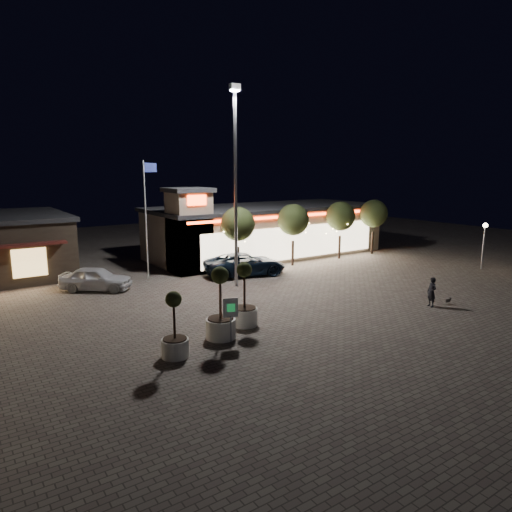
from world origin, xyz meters
TOP-DOWN VIEW (x-y plane):
  - ground at (0.00, 0.00)m, footprint 90.00×90.00m
  - retail_building at (9.51, 15.82)m, footprint 20.40×8.40m
  - floodlight_pole at (2.00, 8.00)m, footprint 0.60×0.40m
  - flagpole at (-1.90, 13.00)m, footprint 0.95×0.10m
  - lamp_post_east at (20.00, 2.00)m, footprint 0.36×0.36m
  - string_tree_a at (4.00, 11.00)m, footprint 2.42×2.42m
  - string_tree_b at (9.00, 11.00)m, footprint 2.42×2.42m
  - string_tree_c at (14.00, 11.00)m, footprint 2.42×2.42m
  - string_tree_d at (18.00, 11.00)m, footprint 2.42×2.42m
  - pickup_truck at (4.09, 10.21)m, footprint 6.21×3.88m
  - white_sedan at (-5.77, 11.94)m, footprint 4.51×4.00m
  - pedestrian at (8.44, -1.81)m, footprint 0.53×0.68m
  - dog at (9.62, -2.06)m, footprint 0.50×0.20m
  - planter_left at (-3.43, 0.49)m, footprint 1.32×1.32m
  - planter_mid at (-5.96, -0.29)m, footprint 1.10×1.10m
  - planter_right at (-1.63, 1.34)m, footprint 1.26×1.26m
  - valet_sign at (-3.29, -0.15)m, footprint 0.62×0.31m

SIDE VIEW (x-z plane):
  - ground at x=0.00m, z-range 0.00..0.00m
  - dog at x=9.62m, z-range 0.13..0.40m
  - white_sedan at x=-5.77m, z-range 0.00..1.48m
  - pickup_truck at x=4.09m, z-range 0.00..1.60m
  - pedestrian at x=8.44m, z-range 0.00..1.63m
  - planter_mid at x=-5.96m, z-range -0.52..2.19m
  - planter_right at x=-1.63m, z-range -0.59..2.50m
  - planter_left at x=-3.43m, z-range -0.62..2.63m
  - valet_sign at x=-3.29m, z-range 0.39..2.36m
  - retail_building at x=9.51m, z-range -0.84..5.26m
  - lamp_post_east at x=20.00m, z-range 0.72..4.20m
  - string_tree_a at x=4.00m, z-range 1.17..5.95m
  - string_tree_b at x=9.00m, z-range 1.17..5.95m
  - string_tree_c at x=14.00m, z-range 1.17..5.95m
  - string_tree_d at x=18.00m, z-range 1.17..5.95m
  - flagpole at x=-1.90m, z-range 0.74..8.74m
  - floodlight_pole at x=2.00m, z-range 0.83..13.21m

